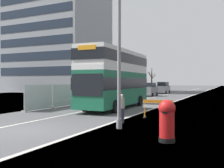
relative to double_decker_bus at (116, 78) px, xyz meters
name	(u,v)px	position (x,y,z in m)	size (l,w,h in m)	color
ground	(36,132)	(0.93, -11.23, -2.76)	(140.00, 280.00, 0.10)	#4C4C4F
double_decker_bus	(116,78)	(0.00, 0.00, 0.00)	(3.16, 10.84, 5.10)	#196042
lamppost_foreground	(119,43)	(4.27, -8.92, 1.62)	(0.29, 0.70, 9.15)	gray
red_pillar_postbox	(167,119)	(7.14, -10.72, -1.80)	(0.66, 0.66, 1.67)	black
roadworks_barrier	(158,106)	(5.10, -4.63, -1.93)	(1.94, 0.60, 1.20)	orange
construction_site_fence	(74,95)	(-5.15, 0.96, -1.68)	(0.44, 13.80, 2.15)	#A8AAAD
car_oncoming_near	(149,90)	(-2.93, 19.33, -1.69)	(1.92, 3.96, 2.16)	slate
car_receding_mid	(163,88)	(-3.19, 29.02, -1.66)	(2.01, 4.60, 2.25)	gray
bare_tree_far_verge_near	(111,82)	(-14.65, 29.40, -0.48)	(2.11, 2.54, 4.90)	#4C3D2D
bare_tree_far_verge_mid	(124,81)	(-10.39, 26.55, -0.33)	(2.37, 2.57, 4.78)	#4C3D2D
bare_tree_far_verge_far	(152,80)	(-10.06, 44.10, 0.02)	(1.99, 2.49, 5.78)	#4C3D2D
pedestrian_at_kerb	(122,108)	(3.69, -7.25, -1.88)	(0.34, 0.34, 1.66)	#2D3342
backdrop_office_block	(58,39)	(-28.29, 28.73, 9.72)	(20.47, 16.62, 24.85)	gray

